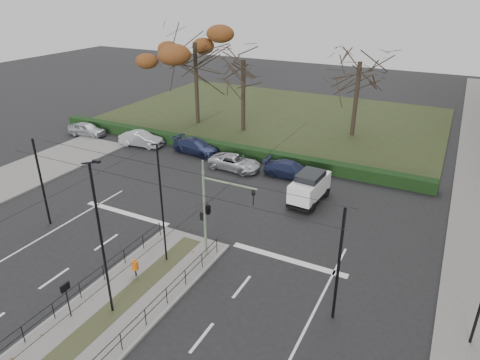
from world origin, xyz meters
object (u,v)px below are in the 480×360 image
(bare_tree_center, at_px, (360,67))
(parked_car_first, at_px, (87,129))
(streetlamp_median_near, at_px, (102,240))
(bare_tree_near, at_px, (243,65))
(parked_car_second, at_px, (141,139))
(parked_car_fourth, at_px, (235,162))
(parked_car_third, at_px, (196,146))
(traffic_light, at_px, (209,208))
(white_van, at_px, (310,187))
(info_panel, at_px, (66,291))
(streetlamp_median_far, at_px, (162,203))
(litter_bin, at_px, (135,265))
(parked_car_fifth, at_px, (291,170))
(rust_tree, at_px, (195,42))

(bare_tree_center, bearing_deg, parked_car_first, -152.94)
(streetlamp_median_near, bearing_deg, bare_tree_near, 104.05)
(parked_car_second, xyz_separation_m, bare_tree_center, (17.64, 12.50, 6.33))
(parked_car_first, xyz_separation_m, parked_car_fourth, (17.90, -0.84, -0.06))
(parked_car_first, bearing_deg, parked_car_third, -90.41)
(parked_car_third, xyz_separation_m, bare_tree_near, (0.85, 8.05, 6.28))
(parked_car_first, xyz_separation_m, bare_tree_near, (13.80, 8.91, 6.27))
(streetlamp_median_near, height_order, parked_car_first, streetlamp_median_near)
(traffic_light, distance_m, parked_car_second, 20.40)
(white_van, xyz_separation_m, bare_tree_center, (-0.78, 16.24, 5.85))
(streetlamp_median_near, xyz_separation_m, bare_tree_center, (3.88, 31.75, 2.85))
(parked_car_third, distance_m, bare_tree_center, 17.79)
(info_panel, relative_size, parked_car_third, 0.40)
(streetlamp_median_far, xyz_separation_m, white_van, (4.81, 10.90, -2.63))
(parked_car_third, xyz_separation_m, parked_car_fourth, (4.96, -1.70, -0.06))
(litter_bin, relative_size, streetlamp_median_far, 0.13)
(litter_bin, distance_m, white_van, 13.96)
(traffic_light, xyz_separation_m, info_panel, (-3.31, -7.47, -1.56))
(traffic_light, xyz_separation_m, litter_bin, (-2.55, -3.62, -2.37))
(streetlamp_median_near, distance_m, parked_car_fifth, 19.38)
(traffic_light, xyz_separation_m, parked_car_fifth, (0.14, 12.68, -2.54))
(bare_tree_center, height_order, bare_tree_near, bare_tree_center)
(litter_bin, distance_m, parked_car_fourth, 15.78)
(parked_car_second, bearing_deg, parked_car_third, -89.52)
(parked_car_fourth, bearing_deg, bare_tree_near, 25.64)
(parked_car_second, xyz_separation_m, parked_car_fifth, (15.69, -0.29, -0.05))
(info_panel, xyz_separation_m, parked_car_first, (-19.29, 20.32, -0.94))
(parked_car_third, relative_size, bare_tree_near, 0.48)
(streetlamp_median_far, bearing_deg, streetlamp_median_near, -88.10)
(rust_tree, height_order, bare_tree_near, rust_tree)
(parked_car_third, bearing_deg, traffic_light, -138.24)
(streetlamp_median_far, relative_size, parked_car_third, 1.52)
(info_panel, bearing_deg, parked_car_first, 133.51)
(parked_car_first, distance_m, parked_car_third, 12.98)
(streetlamp_median_near, bearing_deg, traffic_light, 74.12)
(white_van, distance_m, bare_tree_center, 17.28)
(streetlamp_median_far, bearing_deg, parked_car_fourth, 101.42)
(streetlamp_median_near, bearing_deg, info_panel, -142.00)
(white_van, bearing_deg, parked_car_second, 168.55)
(parked_car_third, bearing_deg, parked_car_fifth, -89.42)
(white_van, bearing_deg, parked_car_first, 171.92)
(parked_car_fourth, distance_m, bare_tree_center, 16.38)
(traffic_light, bearing_deg, parked_car_fourth, 111.38)
(streetlamp_median_far, bearing_deg, rust_tree, 118.36)
(streetlamp_median_far, distance_m, bare_tree_near, 24.61)
(rust_tree, bearing_deg, parked_car_fifth, -31.79)
(parked_car_second, relative_size, parked_car_fifth, 0.95)
(traffic_light, distance_m, litter_bin, 5.02)
(parked_car_second, distance_m, white_van, 18.80)
(streetlamp_median_far, bearing_deg, bare_tree_center, 81.55)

